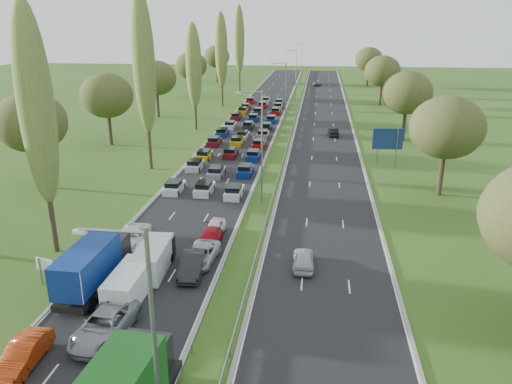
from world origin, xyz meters
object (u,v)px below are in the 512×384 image
(near_car_1, at_px, (24,354))
(white_van_rear, at_px, (130,283))
(info_sign, at_px, (45,267))
(near_car_2, at_px, (131,237))
(white_van_front, at_px, (154,257))
(blue_lorry, at_px, (94,265))
(direction_sign, at_px, (388,141))

(near_car_1, height_order, white_van_rear, white_van_rear)
(white_van_rear, distance_m, info_sign, 6.97)
(near_car_2, relative_size, white_van_front, 0.99)
(near_car_2, xyz_separation_m, white_van_rear, (3.01, -8.18, 0.33))
(blue_lorry, height_order, info_sign, blue_lorry)
(white_van_rear, distance_m, direction_sign, 42.33)
(info_sign, bearing_deg, white_van_front, 23.09)
(near_car_1, bearing_deg, blue_lorry, 85.52)
(blue_lorry, bearing_deg, info_sign, 178.82)
(near_car_2, distance_m, info_sign, 8.24)
(white_van_front, xyz_separation_m, direction_sign, (21.51, 32.10, 2.45))
(direction_sign, bearing_deg, white_van_rear, -121.21)
(white_van_rear, height_order, direction_sign, direction_sign)
(near_car_1, distance_m, near_car_2, 16.13)
(white_van_front, distance_m, direction_sign, 38.72)
(near_car_2, height_order, blue_lorry, blue_lorry)
(blue_lorry, distance_m, direction_sign, 43.28)
(white_van_front, relative_size, white_van_rear, 1.02)
(near_car_1, xyz_separation_m, direction_sign, (25.24, 44.09, 2.81))
(near_car_1, xyz_separation_m, blue_lorry, (0.33, 8.74, 1.12))
(direction_sign, bearing_deg, near_car_2, -131.70)
(near_car_2, distance_m, white_van_front, 5.37)
(near_car_1, relative_size, white_van_front, 0.82)
(info_sign, distance_m, direction_sign, 45.54)
(info_sign, xyz_separation_m, direction_sign, (28.80, 35.21, 2.20))
(info_sign, relative_size, direction_sign, 0.40)
(near_car_1, height_order, white_van_front, white_van_front)
(near_car_1, relative_size, info_sign, 2.13)
(white_van_front, height_order, white_van_rear, white_van_front)
(near_car_1, xyz_separation_m, white_van_rear, (3.35, 7.95, 0.34))
(blue_lorry, height_order, direction_sign, direction_sign)
(near_car_2, xyz_separation_m, white_van_front, (3.40, -4.14, 0.35))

